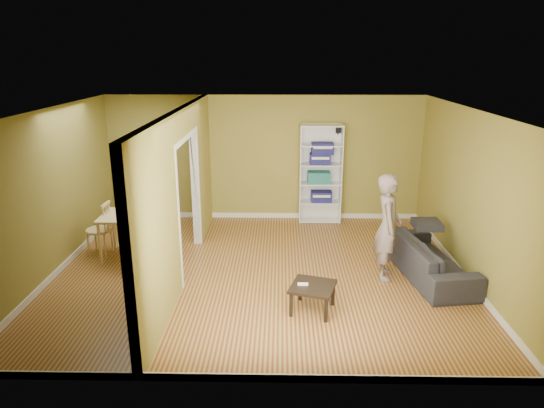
{
  "coord_description": "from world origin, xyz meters",
  "views": [
    {
      "loc": [
        0.34,
        -7.16,
        3.4
      ],
      "look_at": [
        0.2,
        0.2,
        1.1
      ],
      "focal_mm": 32.0,
      "sensor_mm": 36.0,
      "label": 1
    }
  ],
  "objects": [
    {
      "name": "person",
      "position": [
        1.99,
        -0.12,
        0.98
      ],
      "size": [
        0.79,
        0.66,
        1.96
      ],
      "primitive_type": "imported",
      "rotation": [
        0.0,
        0.0,
        1.42
      ],
      "color": "slate",
      "rests_on": "ground"
    },
    {
      "name": "coffee_table",
      "position": [
        0.78,
        -1.2,
        0.32
      ],
      "size": [
        0.57,
        0.57,
        0.38
      ],
      "rotation": [
        0.0,
        0.0,
        -0.29
      ],
      "color": "black",
      "rests_on": "ground"
    },
    {
      "name": "chair_near",
      "position": [
        -2.08,
        0.09,
        0.46
      ],
      "size": [
        0.51,
        0.51,
        0.93
      ],
      "primitive_type": null,
      "rotation": [
        0.0,
        0.0,
        0.22
      ],
      "color": "tan",
      "rests_on": "ground"
    },
    {
      "name": "chair_left",
      "position": [
        -2.83,
        0.71,
        0.48
      ],
      "size": [
        0.46,
        0.46,
        0.95
      ],
      "primitive_type": null,
      "rotation": [
        0.0,
        0.0,
        -1.62
      ],
      "color": "beige",
      "rests_on": "ground"
    },
    {
      "name": "partition",
      "position": [
        -1.2,
        0.0,
        1.3
      ],
      "size": [
        0.22,
        5.5,
        2.6
      ],
      "primitive_type": null,
      "color": "olive",
      "rests_on": "ground"
    },
    {
      "name": "bookshelf",
      "position": [
        1.16,
        2.61,
        1.02
      ],
      "size": [
        0.86,
        0.38,
        2.04
      ],
      "color": "white",
      "rests_on": "ground"
    },
    {
      "name": "sofa",
      "position": [
        2.7,
        -0.06,
        0.39
      ],
      "size": [
        2.14,
        1.16,
        0.77
      ],
      "primitive_type": "imported",
      "rotation": [
        0.0,
        0.0,
        1.72
      ],
      "color": "#262627",
      "rests_on": "ground"
    },
    {
      "name": "paper_box_navy_a",
      "position": [
        1.18,
        2.56,
        0.54
      ],
      "size": [
        0.43,
        0.28,
        0.22
      ],
      "primitive_type": "cube",
      "color": "navy",
      "rests_on": "bookshelf"
    },
    {
      "name": "paper_box_navy_b",
      "position": [
        1.14,
        2.56,
        1.34
      ],
      "size": [
        0.41,
        0.27,
        0.21
      ],
      "primitive_type": "cube",
      "color": "navy",
      "rests_on": "bookshelf"
    },
    {
      "name": "paper_box_navy_c",
      "position": [
        1.18,
        2.56,
        1.57
      ],
      "size": [
        0.44,
        0.29,
        0.23
      ],
      "primitive_type": "cube",
      "color": "navy",
      "rests_on": "bookshelf"
    },
    {
      "name": "dining_table",
      "position": [
        -2.11,
        0.63,
        0.68
      ],
      "size": [
        1.22,
        0.81,
        0.76
      ],
      "rotation": [
        0.0,
        0.0,
        0.01
      ],
      "color": "beige",
      "rests_on": "ground"
    },
    {
      "name": "game_controller",
      "position": [
        0.65,
        -1.19,
        0.4
      ],
      "size": [
        0.14,
        0.04,
        0.03
      ],
      "primitive_type": "cube",
      "color": "white",
      "rests_on": "coffee_table"
    },
    {
      "name": "paper_box_teal",
      "position": [
        1.12,
        2.56,
        0.95
      ],
      "size": [
        0.46,
        0.3,
        0.24
      ],
      "primitive_type": "cube",
      "color": "#135D62",
      "rests_on": "bookshelf"
    },
    {
      "name": "wall_speaker",
      "position": [
        1.5,
        2.69,
        1.9
      ],
      "size": [
        0.1,
        0.1,
        0.1
      ],
      "primitive_type": "cube",
      "color": "black",
      "rests_on": "room_shell"
    },
    {
      "name": "room_shell",
      "position": [
        0.0,
        0.0,
        1.3
      ],
      "size": [
        6.5,
        6.5,
        6.5
      ],
      "color": "olive",
      "rests_on": "ground"
    },
    {
      "name": "chair_far",
      "position": [
        -1.98,
        1.22,
        0.44
      ],
      "size": [
        0.47,
        0.47,
        0.87
      ],
      "primitive_type": null,
      "rotation": [
        0.0,
        0.0,
        2.95
      ],
      "color": "#DAB07A",
      "rests_on": "ground"
    }
  ]
}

